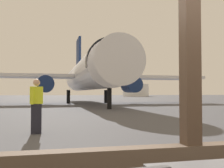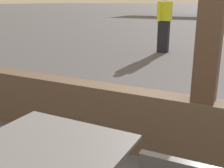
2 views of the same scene
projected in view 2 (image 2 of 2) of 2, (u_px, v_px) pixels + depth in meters
window_frame at (210, 33)px, 2.34m from camera, size 8.66×0.24×3.61m
ground_crew_worker at (164, 22)px, 8.30m from camera, size 0.40×0.50×1.74m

